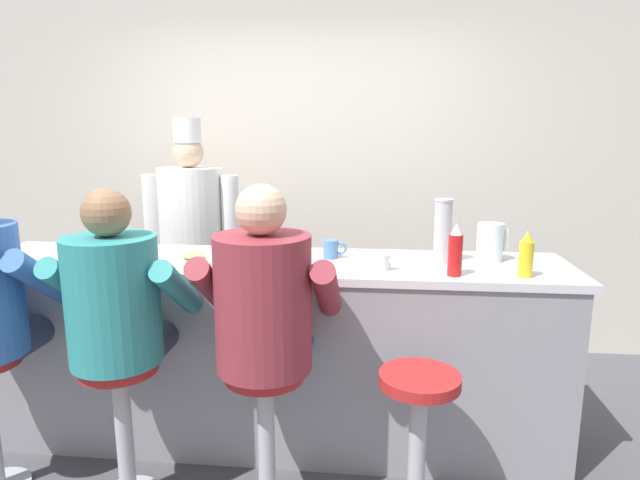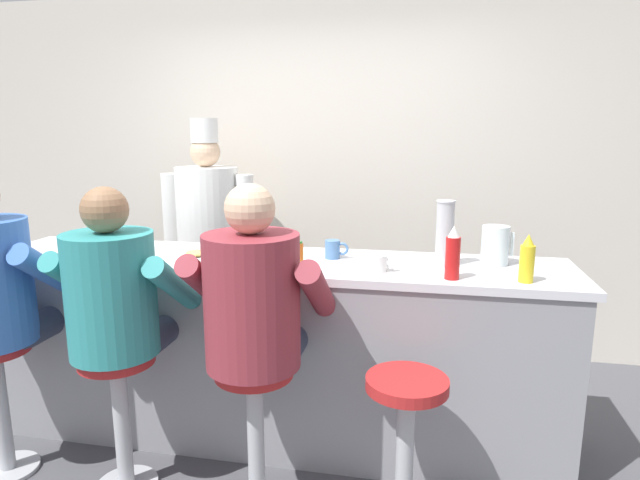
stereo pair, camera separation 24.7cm
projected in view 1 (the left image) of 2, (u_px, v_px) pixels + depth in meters
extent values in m
plane|color=#4C4C51|center=(258.00, 470.00, 2.70)|extent=(20.00, 20.00, 0.00)
cube|color=beige|center=(302.00, 175.00, 4.10)|extent=(10.00, 0.06, 2.70)
cube|color=gray|center=(269.00, 354.00, 2.92)|extent=(3.07, 0.63, 0.97)
cube|color=silver|center=(267.00, 264.00, 2.82)|extent=(3.13, 0.65, 0.04)
cylinder|color=red|center=(455.00, 255.00, 2.49)|extent=(0.07, 0.07, 0.20)
cone|color=white|center=(456.00, 229.00, 2.46)|extent=(0.05, 0.05, 0.05)
cylinder|color=yellow|center=(526.00, 259.00, 2.47)|extent=(0.07, 0.07, 0.17)
cone|color=yellow|center=(528.00, 236.00, 2.45)|extent=(0.05, 0.05, 0.05)
cylinder|color=orange|center=(303.00, 257.00, 2.59)|extent=(0.03, 0.03, 0.13)
cylinder|color=#287F2D|center=(303.00, 243.00, 2.57)|extent=(0.02, 0.02, 0.01)
cylinder|color=silver|center=(490.00, 242.00, 2.78)|extent=(0.14, 0.14, 0.20)
cube|color=silver|center=(506.00, 240.00, 2.77)|extent=(0.02, 0.02, 0.12)
cylinder|color=white|center=(194.00, 260.00, 2.76)|extent=(0.27, 0.27, 0.02)
ellipsoid|color=#E0BC60|center=(194.00, 256.00, 2.76)|extent=(0.12, 0.10, 0.03)
cylinder|color=#B24C47|center=(254.00, 254.00, 2.83)|extent=(0.16, 0.16, 0.05)
cylinder|color=white|center=(380.00, 262.00, 2.61)|extent=(0.09, 0.09, 0.08)
torus|color=white|center=(392.00, 261.00, 2.60)|extent=(0.06, 0.02, 0.06)
cylinder|color=#4C7AB2|center=(331.00, 249.00, 2.84)|extent=(0.08, 0.08, 0.10)
torus|color=#4C7AB2|center=(340.00, 248.00, 2.84)|extent=(0.07, 0.01, 0.07)
cylinder|color=#B7BABF|center=(443.00, 232.00, 2.72)|extent=(0.09, 0.09, 0.32)
cylinder|color=silver|center=(444.00, 200.00, 2.69)|extent=(0.10, 0.10, 0.01)
cylinder|color=#33384C|center=(30.00, 335.00, 2.60)|extent=(0.16, 0.42, 0.16)
cylinder|color=#3866B7|center=(43.00, 279.00, 2.44)|extent=(0.11, 0.45, 0.36)
cylinder|color=#B2B5BA|center=(124.00, 432.00, 2.42)|extent=(0.08, 0.08, 0.65)
cylinder|color=red|center=(119.00, 366.00, 2.35)|extent=(0.34, 0.34, 0.05)
cylinder|color=#33384C|center=(118.00, 340.00, 2.55)|extent=(0.15, 0.39, 0.15)
cylinder|color=#33384C|center=(157.00, 341.00, 2.53)|extent=(0.15, 0.39, 0.15)
cylinder|color=teal|center=(113.00, 300.00, 2.29)|extent=(0.39, 0.39, 0.56)
cylinder|color=teal|center=(72.00, 285.00, 2.42)|extent=(0.10, 0.42, 0.34)
cylinder|color=teal|center=(178.00, 288.00, 2.37)|extent=(0.10, 0.42, 0.34)
sphere|color=#8C6647|center=(106.00, 213.00, 2.22)|extent=(0.20, 0.20, 0.20)
cylinder|color=#B2B5BA|center=(266.00, 440.00, 2.35)|extent=(0.08, 0.08, 0.65)
cylinder|color=red|center=(265.00, 373.00, 2.29)|extent=(0.34, 0.34, 0.05)
cylinder|color=#33384C|center=(252.00, 344.00, 2.49)|extent=(0.15, 0.41, 0.15)
cylinder|color=#33384C|center=(295.00, 346.00, 2.47)|extent=(0.15, 0.41, 0.15)
cylinder|color=maroon|center=(263.00, 303.00, 2.23)|extent=(0.41, 0.41, 0.58)
cylinder|color=maroon|center=(211.00, 287.00, 2.36)|extent=(0.11, 0.44, 0.35)
cylinder|color=maroon|center=(327.00, 290.00, 2.31)|extent=(0.11, 0.44, 0.35)
sphere|color=#DBB28E|center=(261.00, 210.00, 2.15)|extent=(0.21, 0.21, 0.21)
cylinder|color=#B2B5BA|center=(417.00, 449.00, 2.29)|extent=(0.08, 0.08, 0.65)
cylinder|color=red|center=(420.00, 380.00, 2.22)|extent=(0.34, 0.34, 0.05)
cube|color=#232328|center=(196.00, 308.00, 3.90)|extent=(0.34, 0.19, 0.82)
cube|color=white|center=(192.00, 289.00, 3.82)|extent=(0.31, 0.02, 0.49)
cylinder|color=white|center=(191.00, 212.00, 3.76)|extent=(0.44, 0.44, 0.61)
sphere|color=#DBB28E|center=(188.00, 152.00, 3.68)|extent=(0.21, 0.21, 0.21)
cylinder|color=white|center=(187.00, 131.00, 3.65)|extent=(0.19, 0.19, 0.17)
cylinder|color=white|center=(152.00, 211.00, 3.79)|extent=(0.12, 0.12, 0.52)
cylinder|color=white|center=(230.00, 213.00, 3.73)|extent=(0.12, 0.12, 0.52)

